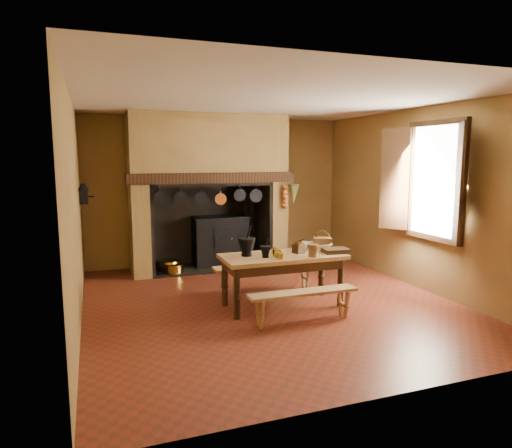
{
  "coord_description": "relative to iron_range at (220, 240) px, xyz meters",
  "views": [
    {
      "loc": [
        -2.29,
        -5.82,
        2.04
      ],
      "look_at": [
        -0.09,
        0.3,
        1.09
      ],
      "focal_mm": 32.0,
      "sensor_mm": 36.0,
      "label": 1
    }
  ],
  "objects": [
    {
      "name": "chimney_breast",
      "position": [
        -0.26,
        -0.14,
        1.33
      ],
      "size": [
        2.95,
        0.96,
        2.8
      ],
      "color": "olive",
      "rests_on": "floor"
    },
    {
      "name": "mortar_large",
      "position": [
        -0.33,
        -2.57,
        0.38
      ],
      "size": [
        0.24,
        0.24,
        0.41
      ],
      "rotation": [
        0.0,
        0.0,
        -0.18
      ],
      "color": "black",
      "rests_on": "work_table"
    },
    {
      "name": "brass_cup",
      "position": [
        0.02,
        -2.8,
        0.29
      ],
      "size": [
        0.14,
        0.14,
        0.1
      ],
      "primitive_type": "imported",
      "rotation": [
        0.0,
        0.0,
        0.1
      ],
      "color": "gold",
      "rests_on": "work_table"
    },
    {
      "name": "wall_left",
      "position": [
        -2.46,
        -2.45,
        0.92
      ],
      "size": [
        0.02,
        5.5,
        2.8
      ],
      "primitive_type": "cube",
      "color": "olive",
      "rests_on": "floor"
    },
    {
      "name": "iron_range",
      "position": [
        0.0,
        0.0,
        0.0
      ],
      "size": [
        1.12,
        0.55,
        1.6
      ],
      "color": "black",
      "rests_on": "floor"
    },
    {
      "name": "hanging_pans",
      "position": [
        -0.3,
        -0.64,
        0.88
      ],
      "size": [
        1.92,
        0.29,
        0.27
      ],
      "color": "black",
      "rests_on": "chimney_breast"
    },
    {
      "name": "work_table",
      "position": [
        0.16,
        -2.66,
        0.13
      ],
      "size": [
        1.68,
        0.75,
        0.73
      ],
      "color": "tan",
      "rests_on": "floor"
    },
    {
      "name": "wall_coffee_mill",
      "position": [
        -2.38,
        -0.9,
        1.03
      ],
      "size": [
        0.23,
        0.16,
        0.31
      ],
      "color": "black",
      "rests_on": "wall_left"
    },
    {
      "name": "wall_front",
      "position": [
        0.04,
        -5.2,
        0.92
      ],
      "size": [
        5.0,
        0.02,
        2.8
      ],
      "primitive_type": "cube",
      "color": "olive",
      "rests_on": "floor"
    },
    {
      "name": "bench_front",
      "position": [
        0.16,
        -3.31,
        -0.19
      ],
      "size": [
        1.41,
        0.25,
        0.4
      ],
      "color": "tan",
      "rests_on": "floor"
    },
    {
      "name": "mortar_small",
      "position": [
        -0.13,
        -2.74,
        0.33
      ],
      "size": [
        0.15,
        0.15,
        0.26
      ],
      "rotation": [
        0.0,
        0.0,
        -0.27
      ],
      "color": "black",
      "rests_on": "work_table"
    },
    {
      "name": "onion_string",
      "position": [
        1.04,
        -0.66,
        0.85
      ],
      "size": [
        0.12,
        0.1,
        0.46
      ],
      "primitive_type": null,
      "color": "#B64C21",
      "rests_on": "chimney_breast"
    },
    {
      "name": "hearth_pans",
      "position": [
        -1.01,
        -0.23,
        -0.39
      ],
      "size": [
        0.51,
        0.62,
        0.2
      ],
      "color": "gold",
      "rests_on": "floor"
    },
    {
      "name": "window",
      "position": [
        2.39,
        -2.85,
        1.22
      ],
      "size": [
        0.39,
        1.75,
        1.76
      ],
      "color": "white",
      "rests_on": "wall_right"
    },
    {
      "name": "stoneware_crock",
      "position": [
        0.49,
        -2.91,
        0.33
      ],
      "size": [
        0.16,
        0.16,
        0.17
      ],
      "primitive_type": "cylinder",
      "rotation": [
        0.0,
        0.0,
        -0.19
      ],
      "color": "brown",
      "rests_on": "work_table"
    },
    {
      "name": "glass_jar",
      "position": [
        0.52,
        -2.55,
        0.31
      ],
      "size": [
        0.09,
        0.09,
        0.14
      ],
      "primitive_type": "cylinder",
      "rotation": [
        0.0,
        0.0,
        0.23
      ],
      "color": "beige",
      "rests_on": "work_table"
    },
    {
      "name": "wicker_basket",
      "position": [
        0.9,
        -2.41,
        0.33
      ],
      "size": [
        0.32,
        0.28,
        0.25
      ],
      "rotation": [
        0.0,
        0.0,
        -0.38
      ],
      "color": "#533419",
      "rests_on": "work_table"
    },
    {
      "name": "bench_back",
      "position": [
        0.16,
        -2.04,
        -0.14
      ],
      "size": [
        1.62,
        0.28,
        0.46
      ],
      "color": "tan",
      "rests_on": "floor"
    },
    {
      "name": "ceiling",
      "position": [
        0.04,
        -2.45,
        2.32
      ],
      "size": [
        5.5,
        5.5,
        0.0
      ],
      "primitive_type": "plane",
      "rotation": [
        3.14,
        0.0,
        0.0
      ],
      "color": "silver",
      "rests_on": "back_wall"
    },
    {
      "name": "wooden_tray",
      "position": [
        0.9,
        -2.79,
        0.27
      ],
      "size": [
        0.37,
        0.28,
        0.06
      ],
      "primitive_type": "cube",
      "rotation": [
        0.0,
        0.0,
        -0.1
      ],
      "color": "#361F11",
      "rests_on": "work_table"
    },
    {
      "name": "coffee_grinder",
      "position": [
        0.4,
        -2.65,
        0.32
      ],
      "size": [
        0.19,
        0.17,
        0.2
      ],
      "rotation": [
        0.0,
        0.0,
        0.32
      ],
      "color": "#361F11",
      "rests_on": "work_table"
    },
    {
      "name": "floor",
      "position": [
        0.04,
        -2.45,
        -0.48
      ],
      "size": [
        5.5,
        5.5,
        0.0
      ],
      "primitive_type": "plane",
      "color": "maroon",
      "rests_on": "ground"
    },
    {
      "name": "brass_mug_b",
      "position": [
        0.06,
        -2.57,
        0.29
      ],
      "size": [
        0.08,
        0.08,
        0.08
      ],
      "primitive_type": "cylinder",
      "rotation": [
        0.0,
        0.0,
        -0.16
      ],
      "color": "gold",
      "rests_on": "work_table"
    },
    {
      "name": "herb_bunch",
      "position": [
        1.22,
        -0.66,
        0.9
      ],
      "size": [
        0.2,
        0.2,
        0.35
      ],
      "primitive_type": "cone",
      "rotation": [
        3.14,
        0.0,
        0.0
      ],
      "color": "#596630",
      "rests_on": "chimney_breast"
    },
    {
      "name": "mixing_bowl",
      "position": [
        0.8,
        -2.47,
        0.29
      ],
      "size": [
        0.38,
        0.38,
        0.09
      ],
      "primitive_type": "imported",
      "rotation": [
        0.0,
        0.0,
        0.04
      ],
      "color": "beige",
      "rests_on": "work_table"
    },
    {
      "name": "brass_mug_a",
      "position": [
        0.02,
        -2.92,
        0.28
      ],
      "size": [
        0.09,
        0.09,
        0.08
      ],
      "primitive_type": "cylinder",
      "rotation": [
        0.0,
        0.0,
        0.29
      ],
      "color": "gold",
      "rests_on": "work_table"
    },
    {
      "name": "wall_right",
      "position": [
        2.54,
        -2.45,
        0.92
      ],
      "size": [
        0.02,
        5.5,
        2.8
      ],
      "primitive_type": "cube",
      "color": "olive",
      "rests_on": "floor"
    },
    {
      "name": "back_wall",
      "position": [
        0.04,
        0.3,
        0.92
      ],
      "size": [
        5.0,
        0.02,
        2.8
      ],
      "primitive_type": "cube",
      "color": "olive",
      "rests_on": "floor"
    }
  ]
}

